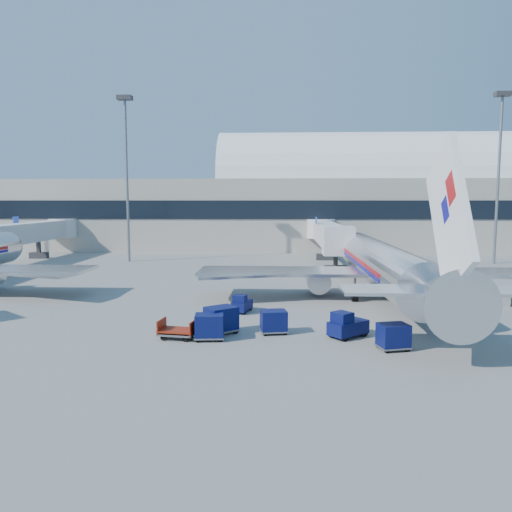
# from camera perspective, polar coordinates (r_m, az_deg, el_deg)

# --- Properties ---
(ground) EXTENTS (260.00, 260.00, 0.00)m
(ground) POSITION_cam_1_polar(r_m,az_deg,el_deg) (39.28, 1.16, -6.11)
(ground) COLOR gray
(ground) RESTS_ON ground
(terminal) EXTENTS (170.00, 28.15, 21.00)m
(terminal) POSITION_cam_1_polar(r_m,az_deg,el_deg) (95.44, -6.12, 5.75)
(terminal) COLOR #B2AA9E
(terminal) RESTS_ON ground
(airliner_main) EXTENTS (32.00, 37.26, 12.07)m
(airliner_main) POSITION_cam_1_polar(r_m,az_deg,el_deg) (44.13, 14.43, -1.08)
(airliner_main) COLOR silver
(airliner_main) RESTS_ON ground
(jetbridge_near) EXTENTS (4.40, 27.50, 6.25)m
(jetbridge_near) POSITION_cam_1_polar(r_m,az_deg,el_deg) (69.61, 8.14, 2.54)
(jetbridge_near) COLOR silver
(jetbridge_near) RESTS_ON ground
(jetbridge_mid) EXTENTS (4.40, 27.50, 6.25)m
(jetbridge_mid) POSITION_cam_1_polar(r_m,az_deg,el_deg) (77.84, -24.38, 2.44)
(jetbridge_mid) COLOR silver
(jetbridge_mid) RESTS_ON ground
(mast_west) EXTENTS (2.00, 1.20, 22.60)m
(mast_west) POSITION_cam_1_polar(r_m,az_deg,el_deg) (71.79, -14.60, 11.20)
(mast_west) COLOR slate
(mast_west) RESTS_ON ground
(mast_east) EXTENTS (2.00, 1.20, 22.60)m
(mast_east) POSITION_cam_1_polar(r_m,az_deg,el_deg) (74.49, 26.08, 10.58)
(mast_east) COLOR slate
(mast_east) RESTS_ON ground
(barrier_near) EXTENTS (3.00, 0.55, 0.90)m
(barrier_near) POSITION_cam_1_polar(r_m,az_deg,el_deg) (44.49, 25.18, -4.65)
(barrier_near) COLOR #9E9E96
(barrier_near) RESTS_ON ground
(tug_lead) EXTENTS (2.77, 2.61, 1.66)m
(tug_lead) POSITION_cam_1_polar(r_m,az_deg,el_deg) (31.82, 10.34, -7.80)
(tug_lead) COLOR #090F45
(tug_lead) RESTS_ON ground
(tug_right) EXTENTS (2.76, 2.45, 1.63)m
(tug_right) POSITION_cam_1_polar(r_m,az_deg,el_deg) (37.55, 22.38, -6.02)
(tug_right) COLOR #090F45
(tug_right) RESTS_ON ground
(tug_left) EXTENTS (1.59, 2.35, 1.40)m
(tug_left) POSITION_cam_1_polar(r_m,az_deg,el_deg) (38.19, -1.68, -5.50)
(tug_left) COLOR #090F45
(tug_left) RESTS_ON ground
(cart_train_a) EXTENTS (1.92, 1.61, 1.50)m
(cart_train_a) POSITION_cam_1_polar(r_m,az_deg,el_deg) (32.17, 2.03, -7.46)
(cart_train_a) COLOR #090F45
(cart_train_a) RESTS_ON ground
(cart_train_b) EXTENTS (2.46, 2.39, 1.72)m
(cart_train_b) POSITION_cam_1_polar(r_m,az_deg,el_deg) (32.25, -4.01, -7.22)
(cart_train_b) COLOR #090F45
(cart_train_b) RESTS_ON ground
(cart_train_c) EXTENTS (1.93, 1.54, 1.59)m
(cart_train_c) POSITION_cam_1_polar(r_m,az_deg,el_deg) (30.85, -5.35, -8.00)
(cart_train_c) COLOR #090F45
(cart_train_c) RESTS_ON ground
(cart_solo_near) EXTENTS (1.99, 1.70, 1.51)m
(cart_solo_near) POSITION_cam_1_polar(r_m,az_deg,el_deg) (29.80, 15.42, -8.81)
(cart_solo_near) COLOR #090F45
(cart_solo_near) RESTS_ON ground
(cart_solo_far) EXTENTS (1.94, 1.60, 1.54)m
(cart_solo_far) POSITION_cam_1_polar(r_m,az_deg,el_deg) (36.40, 22.76, -6.30)
(cart_solo_far) COLOR #090F45
(cart_solo_far) RESTS_ON ground
(cart_open_red) EXTENTS (2.37, 1.83, 0.58)m
(cart_open_red) POSITION_cam_1_polar(r_m,az_deg,el_deg) (31.46, -8.90, -8.58)
(cart_open_red) COLOR slate
(cart_open_red) RESTS_ON ground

